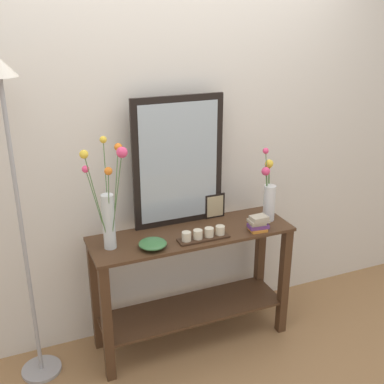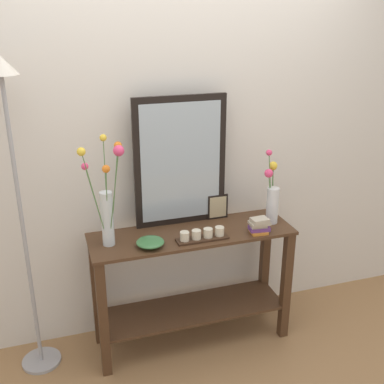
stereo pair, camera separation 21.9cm
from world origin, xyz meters
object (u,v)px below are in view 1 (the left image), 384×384
(candle_tray, at_px, (203,235))
(book_stack, at_px, (258,223))
(vase_right, at_px, (269,193))
(floor_lamp, at_px, (14,177))
(picture_frame_small, at_px, (215,206))
(mirror_leaning, at_px, (178,162))
(tall_vase_left, at_px, (108,205))
(console_table, at_px, (192,275))
(decorative_bowl, at_px, (153,244))

(candle_tray, relative_size, book_stack, 2.39)
(vase_right, height_order, floor_lamp, floor_lamp)
(vase_right, xyz_separation_m, candle_tray, (-0.51, -0.11, -0.16))
(candle_tray, xyz_separation_m, picture_frame_small, (0.20, 0.26, 0.05))
(candle_tray, xyz_separation_m, floor_lamp, (-1.01, 0.18, 0.45))
(candle_tray, bearing_deg, mirror_leaning, 100.41)
(mirror_leaning, xyz_separation_m, tall_vase_left, (-0.49, -0.18, -0.14))
(tall_vase_left, height_order, book_stack, tall_vase_left)
(vase_right, distance_m, floor_lamp, 1.55)
(console_table, xyz_separation_m, decorative_bowl, (-0.29, -0.10, 0.33))
(mirror_leaning, relative_size, vase_right, 1.69)
(vase_right, bearing_deg, mirror_leaning, 162.99)
(book_stack, bearing_deg, picture_frame_small, 120.23)
(console_table, height_order, floor_lamp, floor_lamp)
(vase_right, height_order, decorative_bowl, vase_right)
(tall_vase_left, relative_size, picture_frame_small, 3.89)
(mirror_leaning, bearing_deg, candle_tray, -79.59)
(console_table, distance_m, book_stack, 0.55)
(vase_right, bearing_deg, decorative_bowl, -173.44)
(console_table, bearing_deg, mirror_leaning, 97.40)
(decorative_bowl, bearing_deg, floor_lamp, 166.55)
(mirror_leaning, bearing_deg, floor_lamp, -174.05)
(tall_vase_left, relative_size, vase_right, 1.32)
(mirror_leaning, bearing_deg, decorative_bowl, -135.16)
(vase_right, xyz_separation_m, floor_lamp, (-1.52, 0.07, 0.29))
(console_table, distance_m, candle_tray, 0.35)
(picture_frame_small, bearing_deg, book_stack, -59.77)
(vase_right, height_order, picture_frame_small, vase_right)
(tall_vase_left, xyz_separation_m, decorative_bowl, (0.22, -0.09, -0.25))
(candle_tray, xyz_separation_m, book_stack, (0.36, -0.02, 0.02))
(candle_tray, bearing_deg, decorative_bowl, 178.12)
(tall_vase_left, bearing_deg, vase_right, 0.30)
(console_table, distance_m, decorative_bowl, 0.45)
(picture_frame_small, xyz_separation_m, floor_lamp, (-1.21, -0.09, 0.40))
(console_table, bearing_deg, floor_lamp, 176.16)
(console_table, bearing_deg, vase_right, -0.51)
(book_stack, distance_m, floor_lamp, 1.46)
(tall_vase_left, xyz_separation_m, floor_lamp, (-0.47, 0.08, 0.20))
(book_stack, relative_size, floor_lamp, 0.07)
(tall_vase_left, distance_m, candle_tray, 0.60)
(mirror_leaning, relative_size, picture_frame_small, 4.98)
(console_table, distance_m, picture_frame_small, 0.48)
(tall_vase_left, bearing_deg, console_table, 1.15)
(tall_vase_left, bearing_deg, picture_frame_small, 12.47)
(candle_tray, distance_m, floor_lamp, 1.12)
(console_table, xyz_separation_m, picture_frame_small, (0.23, 0.15, 0.39))
(mirror_leaning, relative_size, book_stack, 6.21)
(mirror_leaning, relative_size, tall_vase_left, 1.28)
(tall_vase_left, relative_size, decorative_bowl, 3.90)
(vase_right, height_order, candle_tray, vase_right)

